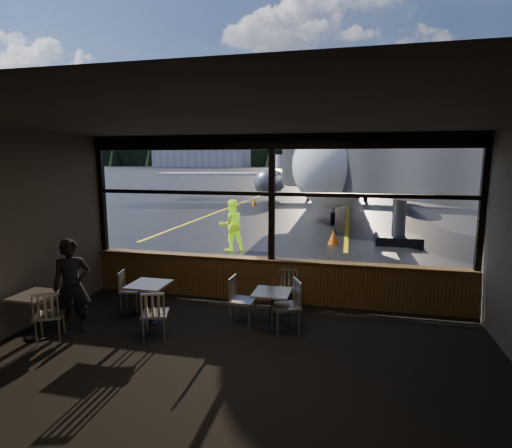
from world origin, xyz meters
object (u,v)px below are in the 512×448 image
(cafe_table_near, at_px, (272,310))
(chair_mid_w, at_px, (131,290))
(cafe_table_mid, at_px, (150,303))
(chair_left_s, at_px, (49,315))
(cone_nose, at_px, (333,237))
(chair_near_w, at_px, (243,301))
(chair_mid_s, at_px, (155,314))
(chair_near_n, at_px, (288,290))
(cafe_table_left, at_px, (39,316))
(passenger, at_px, (72,287))
(chair_near_e, at_px, (285,307))
(airliner, at_px, (339,132))
(jet_bridge, at_px, (417,174))
(cone_wing, at_px, (254,202))
(ground_crew, at_px, (231,225))

(cafe_table_near, xyz_separation_m, chair_mid_w, (-2.93, 0.28, 0.06))
(cafe_table_mid, height_order, chair_mid_w, chair_mid_w)
(cafe_table_mid, height_order, chair_left_s, chair_left_s)
(cafe_table_mid, relative_size, cone_nose, 1.40)
(chair_near_w, height_order, cone_nose, chair_near_w)
(chair_mid_s, xyz_separation_m, chair_mid_w, (-1.10, 1.11, -0.03))
(chair_near_w, distance_m, chair_near_n, 1.17)
(cafe_table_left, relative_size, passenger, 0.45)
(chair_near_e, bearing_deg, chair_near_n, -19.57)
(airliner, relative_size, chair_near_e, 34.54)
(chair_near_n, bearing_deg, cafe_table_near, 79.61)
(chair_mid_s, bearing_deg, jet_bridge, 38.29)
(cafe_table_near, xyz_separation_m, cafe_table_mid, (-2.26, -0.22, 0.02))
(chair_near_n, height_order, chair_mid_s, chair_mid_s)
(chair_mid_w, bearing_deg, cafe_table_near, 71.47)
(cone_nose, bearing_deg, cone_wing, 116.12)
(cafe_table_near, relative_size, chair_mid_s, 0.79)
(chair_mid_w, height_order, cone_nose, chair_mid_w)
(airliner, bearing_deg, chair_left_s, -99.81)
(jet_bridge, height_order, cone_nose, jet_bridge)
(cafe_table_near, xyz_separation_m, chair_left_s, (-3.49, -1.31, 0.10))
(cone_nose, relative_size, cone_wing, 1.15)
(cone_nose, bearing_deg, cafe_table_mid, -110.73)
(airliner, height_order, chair_near_n, airliner)
(chair_near_w, bearing_deg, cafe_table_left, -66.07)
(chair_mid_w, xyz_separation_m, cone_wing, (-2.03, 19.16, -0.17))
(cone_wing, bearing_deg, airliner, 37.97)
(airliner, height_order, cafe_table_left, airliner)
(chair_mid_s, bearing_deg, cafe_table_left, 172.86)
(chair_near_w, bearing_deg, chair_mid_w, -92.67)
(cafe_table_mid, xyz_separation_m, chair_near_e, (2.52, 0.07, 0.11))
(chair_mid_s, relative_size, chair_mid_w, 1.08)
(cone_nose, bearing_deg, chair_near_n, -95.30)
(ground_crew, bearing_deg, jet_bridge, 153.80)
(chair_near_e, height_order, chair_left_s, chair_near_e)
(cafe_table_left, bearing_deg, chair_mid_w, 60.19)
(cafe_table_left, distance_m, cone_wing, 20.68)
(airliner, height_order, chair_mid_w, airliner)
(chair_near_e, distance_m, chair_near_n, 1.17)
(cafe_table_left, distance_m, chair_mid_s, 2.00)
(cafe_table_near, distance_m, cone_wing, 20.06)
(chair_left_s, distance_m, cone_nose, 10.01)
(chair_near_w, bearing_deg, chair_near_n, 145.83)
(chair_near_w, relative_size, cone_wing, 1.95)
(cafe_table_near, distance_m, chair_near_w, 0.57)
(chair_near_n, relative_size, ground_crew, 0.47)
(jet_bridge, height_order, cafe_table_mid, jet_bridge)
(chair_near_w, xyz_separation_m, chair_near_n, (0.69, 0.94, -0.05))
(cone_nose, bearing_deg, cafe_table_near, -95.60)
(ground_crew, distance_m, cone_wing, 13.72)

